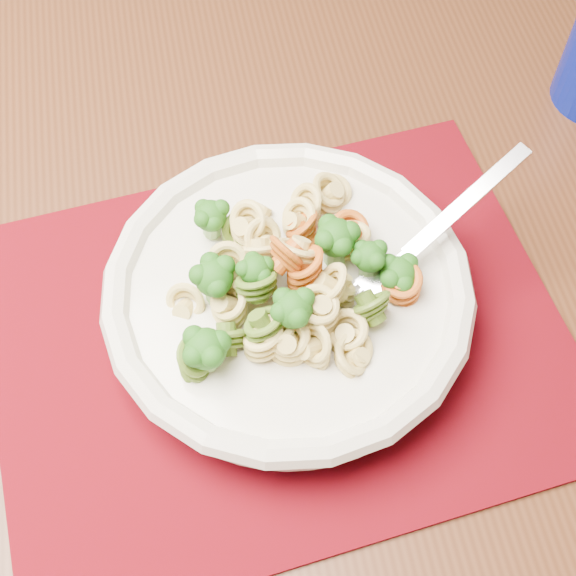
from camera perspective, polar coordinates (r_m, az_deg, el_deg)
dining_table at (r=0.72m, az=-5.46°, el=-0.82°), size 1.53×1.24×0.73m
placemat at (r=0.58m, az=-0.69°, el=-3.51°), size 0.46×0.40×0.00m
pasta_bowl at (r=0.56m, az=-0.00°, el=-0.55°), size 0.26×0.26×0.05m
pasta_broccoli_heap at (r=0.54m, az=-0.00°, el=0.33°), size 0.22×0.22×0.06m
fork at (r=0.55m, az=6.53°, el=0.63°), size 0.18×0.05×0.08m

